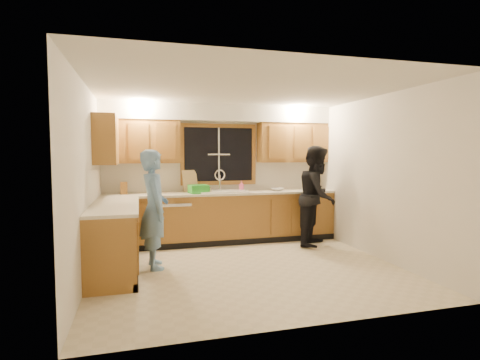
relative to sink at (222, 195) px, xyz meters
name	(u,v)px	position (x,y,z in m)	size (l,w,h in m)	color
floor	(247,267)	(0.00, -1.60, -0.86)	(4.20, 4.20, 0.00)	beige
ceiling	(247,89)	(0.00, -1.60, 1.64)	(4.20, 4.20, 0.00)	silver
wall_back	(219,173)	(0.00, 0.30, 0.39)	(4.20, 4.20, 0.00)	silver
wall_left	(86,183)	(-2.10, -1.60, 0.39)	(3.80, 3.80, 0.00)	silver
wall_right	(377,177)	(2.10, -1.60, 0.39)	(3.80, 3.80, 0.00)	silver
base_cabinets_back	(222,218)	(0.00, 0.00, -0.42)	(4.20, 0.60, 0.88)	#9F6C2E
base_cabinets_left	(114,239)	(-1.80, -1.25, -0.42)	(0.60, 1.90, 0.88)	#9F6C2E
countertop_back	(222,193)	(0.00, -0.02, 0.04)	(4.20, 0.63, 0.04)	beige
countertop_left	(115,206)	(-1.79, -1.25, 0.04)	(0.63, 1.90, 0.04)	beige
upper_cabinets_left	(140,142)	(-1.43, 0.13, 0.96)	(1.35, 0.33, 0.75)	#9F6C2E
upper_cabinets_right	(293,143)	(1.43, 0.13, 0.96)	(1.35, 0.33, 0.75)	#9F6C2E
upper_cabinets_return	(106,140)	(-1.94, -0.48, 0.96)	(0.33, 0.90, 0.75)	#9F6C2E
soffit	(221,113)	(0.00, 0.12, 1.49)	(4.20, 0.35, 0.30)	white
window_frame	(219,154)	(0.00, 0.29, 0.74)	(1.44, 0.03, 1.14)	black
sink	(222,195)	(0.00, 0.00, 0.00)	(0.86, 0.52, 0.57)	white
dishwasher	(175,222)	(-0.85, -0.01, -0.45)	(0.60, 0.56, 0.82)	white
stove	(112,248)	(-1.80, -1.82, -0.41)	(0.58, 0.75, 0.90)	white
man	(154,209)	(-1.26, -1.25, -0.03)	(0.61, 0.40, 1.67)	#6894C5
woman	(317,196)	(1.57, -0.65, 0.01)	(0.85, 0.66, 1.75)	black
knife_block	(124,188)	(-1.71, 0.06, 0.16)	(0.11, 0.10, 0.21)	#9B682A
cutting_board	(190,181)	(-0.56, 0.22, 0.25)	(0.30, 0.02, 0.40)	tan
dish_crate	(198,189)	(-0.45, -0.09, 0.13)	(0.31, 0.29, 0.15)	#269326
soap_bottle	(241,186)	(0.40, 0.14, 0.15)	(0.08, 0.09, 0.19)	pink
bowl	(277,189)	(1.05, -0.06, 0.08)	(0.22, 0.22, 0.05)	silver
can_left	(200,190)	(-0.42, -0.12, 0.12)	(0.07, 0.07, 0.13)	beige
can_right	(210,190)	(-0.25, -0.13, 0.11)	(0.06, 0.06, 0.11)	beige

